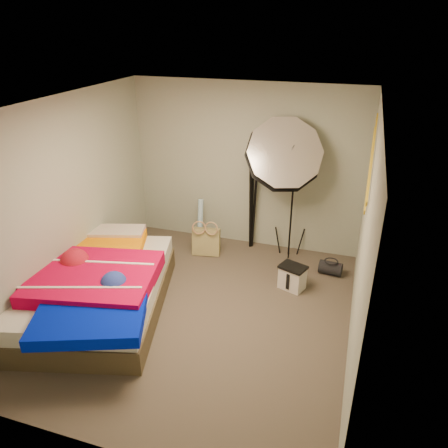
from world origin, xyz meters
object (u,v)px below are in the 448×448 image
at_px(bed, 97,287).
at_px(camera_tripod, 252,198).
at_px(camera_case, 292,278).
at_px(photo_umbrella, 284,156).
at_px(tote_bag, 206,242).
at_px(wrapping_roll, 200,222).
at_px(duffel_bag, 330,268).

height_order(bed, camera_tripod, camera_tripod).
height_order(camera_case, photo_umbrella, photo_umbrella).
xyz_separation_m(tote_bag, photo_umbrella, (1.07, 0.19, 1.39)).
bearing_deg(photo_umbrella, tote_bag, -170.06).
relative_size(wrapping_roll, camera_tripod, 0.50).
relative_size(wrapping_roll, duffel_bag, 2.31).
distance_m(duffel_bag, camera_tripod, 1.54).
height_order(duffel_bag, photo_umbrella, photo_umbrella).
relative_size(tote_bag, camera_case, 1.33).
distance_m(duffel_bag, photo_umbrella, 1.71).
bearing_deg(tote_bag, photo_umbrella, 0.19).
bearing_deg(duffel_bag, wrapping_roll, 176.68).
xyz_separation_m(camera_case, bed, (-2.19, -1.19, 0.17)).
bearing_deg(bed, wrapping_roll, 74.68).
bearing_deg(camera_case, camera_tripod, 150.24).
height_order(tote_bag, photo_umbrella, photo_umbrella).
bearing_deg(wrapping_roll, camera_case, -28.15).
height_order(duffel_bag, camera_tripod, camera_tripod).
xyz_separation_m(wrapping_roll, bed, (-0.56, -2.06, -0.04)).
xyz_separation_m(wrapping_roll, camera_case, (1.62, -0.87, -0.20)).
bearing_deg(bed, photo_umbrella, 45.88).
xyz_separation_m(duffel_bag, camera_tripod, (-1.28, 0.47, 0.73)).
bearing_deg(wrapping_roll, photo_umbrella, -6.52).
xyz_separation_m(bed, camera_tripod, (1.37, 2.17, 0.50)).
xyz_separation_m(wrapping_roll, photo_umbrella, (1.29, -0.15, 1.23)).
xyz_separation_m(wrapping_roll, duffel_bag, (2.08, -0.35, -0.27)).
distance_m(camera_case, bed, 2.49).
bearing_deg(tote_bag, duffel_bag, -10.29).
bearing_deg(photo_umbrella, bed, -134.12).
distance_m(camera_case, duffel_bag, 0.69).
distance_m(tote_bag, bed, 1.89).
bearing_deg(camera_tripod, bed, -122.18).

